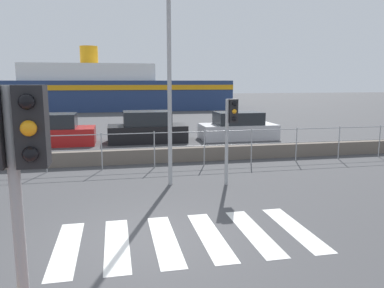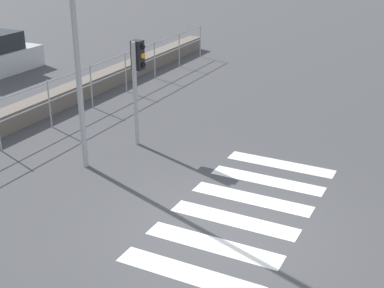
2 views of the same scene
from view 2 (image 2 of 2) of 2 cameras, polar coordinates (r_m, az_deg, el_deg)
name	(u,v)px [view 2 (image 2 of 2)]	position (r m, az deg, el deg)	size (l,w,h in m)	color
ground_plane	(225,231)	(9.47, 3.50, -9.28)	(160.00, 160.00, 0.00)	#424244
crosswalk	(243,209)	(10.17, 5.49, -6.90)	(4.95, 2.40, 0.01)	silver
traffic_light_far	(137,69)	(12.59, -5.86, 7.92)	(0.34, 0.32, 2.50)	#9EA0A3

